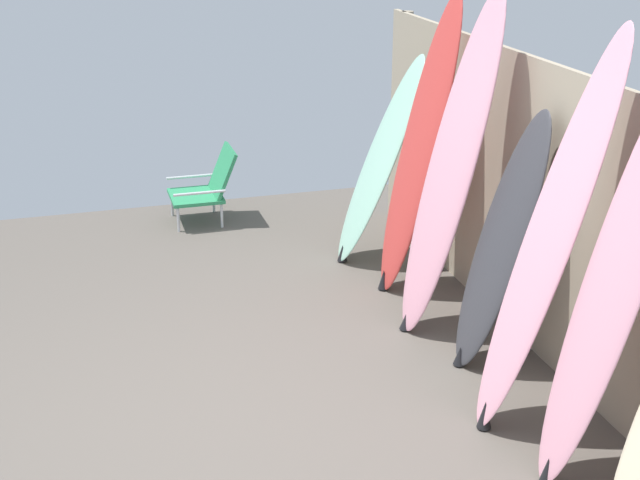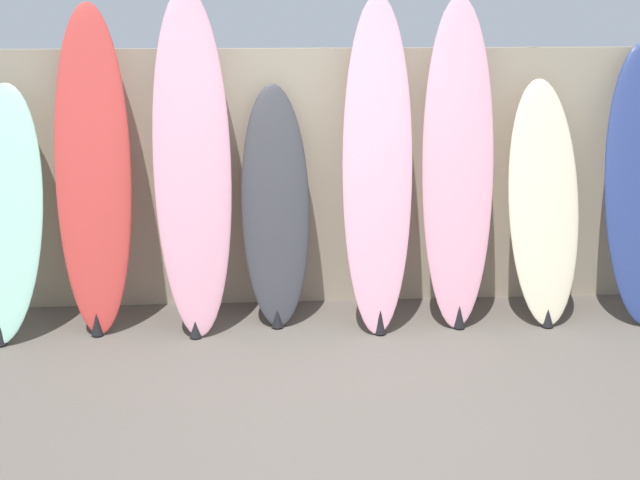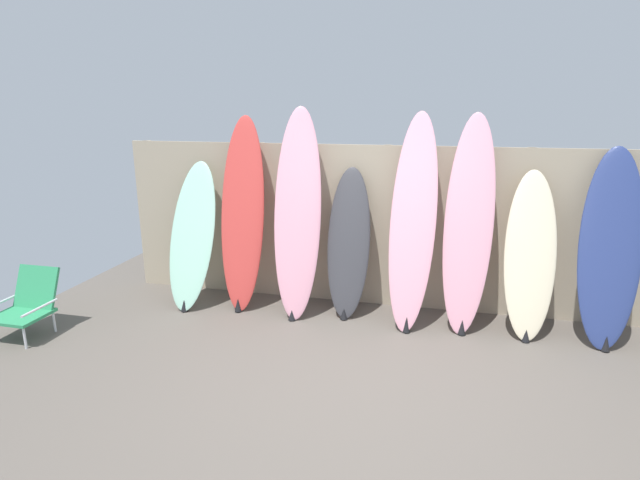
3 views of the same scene
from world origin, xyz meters
The scene contains 11 objects.
ground centered at (0.00, 0.00, 0.00)m, with size 7.68×7.68×0.00m, color #5B544C.
fence_back centered at (0.00, 2.01, 0.90)m, with size 6.08×0.11×1.80m.
surfboard_seafoam_0 centered at (-2.10, 1.54, 0.79)m, with size 0.53×0.70×1.61m.
surfboard_red_1 centered at (-1.52, 1.62, 1.05)m, with size 0.53×0.60×2.12m.
surfboard_pink_2 centered at (-0.88, 1.57, 1.10)m, with size 0.56×0.67×2.21m.
surfboard_charcoal_3 centered at (-0.34, 1.67, 0.78)m, with size 0.47×0.54×1.58m.
surfboard_pink_4 centered at (0.32, 1.57, 1.07)m, with size 0.51×0.70×2.16m.
surfboard_pink_5 centered at (0.86, 1.60, 1.06)m, with size 0.52×0.60×2.15m.
surfboard_cream_6 centered at (1.46, 1.60, 0.80)m, with size 0.48×0.60×1.61m.
surfboard_navy_7 centered at (2.15, 1.60, 0.92)m, with size 0.62×0.74×1.85m.
beach_chair centered at (-3.32, 0.41, 0.32)m, with size 0.50×0.56×0.65m.
Camera 3 is at (0.55, -3.38, 2.21)m, focal length 28.00 mm.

